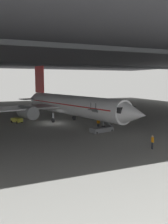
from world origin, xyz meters
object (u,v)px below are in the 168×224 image
crew_worker_by_stairs (98,123)px  airplane_main (69,105)px  boarding_stairs (101,127)px  baggage_tug (17,120)px  crew_worker_near_nose (152,141)px

crew_worker_by_stairs → airplane_main: bearing=107.7°
boarding_stairs → baggage_tug: boarding_stairs is taller
airplane_main → boarding_stairs: size_ratio=7.72×
crew_worker_by_stairs → baggage_tug: size_ratio=0.70×
baggage_tug → boarding_stairs: bearing=-51.1°
airplane_main → boarding_stairs: bearing=-80.0°
crew_worker_near_nose → crew_worker_by_stairs: bearing=91.2°
crew_worker_near_nose → crew_worker_by_stairs: (-0.29, 13.43, 0.06)m
boarding_stairs → baggage_tug: 17.61m
baggage_tug → crew_worker_by_stairs: bearing=-44.2°
airplane_main → baggage_tug: airplane_main is taller
airplane_main → crew_worker_near_nose: airplane_main is taller
crew_worker_near_nose → baggage_tug: (-11.98, 24.79, -0.42)m
crew_worker_near_nose → baggage_tug: 27.54m
airplane_main → crew_worker_near_nose: bearing=-82.7°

